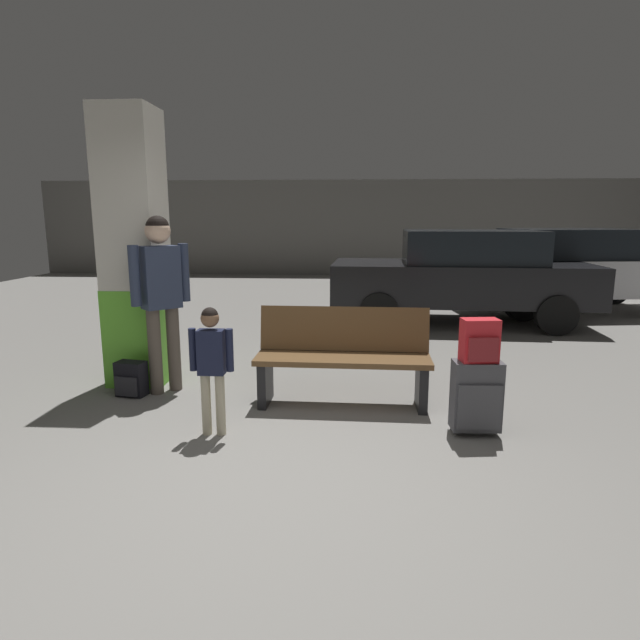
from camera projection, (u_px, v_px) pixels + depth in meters
ground_plane at (316, 346)px, 7.37m from camera, size 18.00×18.00×0.10m
garage_back_wall at (337, 228)px, 15.77m from camera, size 18.00×0.12×2.80m
structural_pillar at (135, 251)px, 5.39m from camera, size 0.57×0.57×2.78m
bench at (343, 357)px, 4.90m from camera, size 1.61×0.56×0.89m
suitcase at (476, 396)px, 4.20m from camera, size 0.39×0.25×0.60m
backpack_bright at (480, 341)px, 4.11m from camera, size 0.30×0.22×0.34m
child at (211, 357)px, 4.14m from camera, size 0.35×0.21×1.04m
adult at (161, 285)px, 5.10m from camera, size 0.46×0.44×1.73m
backpack_dark_floor at (131, 379)px, 5.15m from camera, size 0.31×0.24×0.34m
parked_car_side at (573, 268)px, 9.64m from camera, size 4.28×2.21×1.51m
parked_car_near at (462, 274)px, 8.61m from camera, size 4.17×1.93×1.51m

